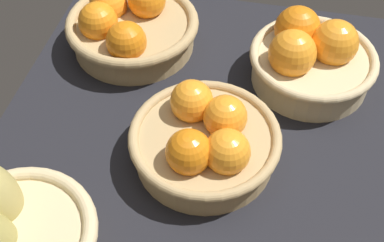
{
  "coord_description": "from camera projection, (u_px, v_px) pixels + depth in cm",
  "views": [
    {
      "loc": [
        -50.05,
        -8.39,
        68.83
      ],
      "look_at": [
        2.65,
        2.8,
        7.0
      ],
      "focal_mm": 47.63,
      "sensor_mm": 36.0,
      "label": 1
    }
  ],
  "objects": [
    {
      "name": "market_tray",
      "position": [
        205.0,
        157.0,
        0.84
      ],
      "size": [
        84.0,
        72.0,
        3.0
      ],
      "primitive_type": "cube",
      "color": "black",
      "rests_on": "ground"
    },
    {
      "name": "basket_far_right",
      "position": [
        130.0,
        27.0,
        0.97
      ],
      "size": [
        25.33,
        25.33,
        11.55
      ],
      "color": "tan",
      "rests_on": "market_tray"
    },
    {
      "name": "basket_near_right",
      "position": [
        310.0,
        58.0,
        0.9
      ],
      "size": [
        22.65,
        22.65,
        12.18
      ],
      "color": "#D3BC8C",
      "rests_on": "market_tray"
    },
    {
      "name": "basket_center",
      "position": [
        205.0,
        140.0,
        0.79
      ],
      "size": [
        23.85,
        23.85,
        10.7
      ],
      "color": "tan",
      "rests_on": "market_tray"
    },
    {
      "name": "basket_far_left_pears",
      "position": [
        8.0,
        235.0,
        0.67
      ],
      "size": [
        21.55,
        22.18,
        16.09
      ],
      "color": "#D3BC8C",
      "rests_on": "market_tray"
    }
  ]
}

